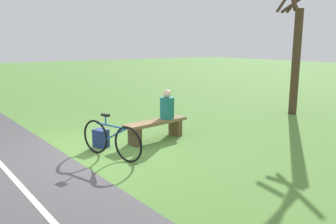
% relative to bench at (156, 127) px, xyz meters
% --- Properties ---
extents(ground_plane, '(80.00, 80.00, 0.00)m').
position_rel_bench_xyz_m(ground_plane, '(1.94, 0.09, -0.34)').
color(ground_plane, '#548438').
extents(bench, '(1.81, 0.62, 0.50)m').
position_rel_bench_xyz_m(bench, '(0.00, 0.00, 0.00)').
color(bench, brown).
rests_on(bench, ground_plane).
extents(person_seated, '(0.41, 0.41, 0.74)m').
position_rel_bench_xyz_m(person_seated, '(-0.37, -0.05, 0.46)').
color(person_seated, '#1E6B66').
rests_on(person_seated, bench).
extents(bicycle, '(0.57, 1.66, 0.93)m').
position_rel_bench_xyz_m(bicycle, '(1.52, 0.60, 0.05)').
color(bicycle, black).
rests_on(bicycle, ground_plane).
extents(backpack, '(0.36, 0.39, 0.42)m').
position_rel_bench_xyz_m(backpack, '(1.38, -0.24, -0.14)').
color(backpack, navy).
rests_on(backpack, ground_plane).
extents(tree_mid_field, '(1.21, 1.04, 4.68)m').
position_rel_bench_xyz_m(tree_mid_field, '(-5.59, -0.05, 1.79)').
color(tree_mid_field, '#473323').
rests_on(tree_mid_field, ground_plane).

